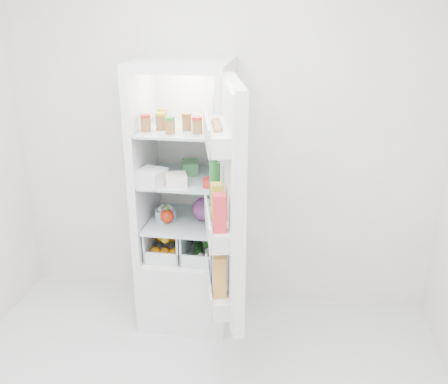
% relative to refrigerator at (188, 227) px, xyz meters
% --- Properties ---
extents(room_walls, '(3.02, 3.02, 2.61)m').
position_rel_refrigerator_xyz_m(room_walls, '(0.20, -1.25, 0.93)').
color(room_walls, beige).
rests_on(room_walls, ground).
extents(refrigerator, '(0.60, 0.60, 1.80)m').
position_rel_refrigerator_xyz_m(refrigerator, '(0.00, 0.00, 0.00)').
color(refrigerator, silver).
rests_on(refrigerator, ground).
extents(shelf_low, '(0.49, 0.53, 0.01)m').
position_rel_refrigerator_xyz_m(shelf_low, '(-0.00, -0.06, 0.07)').
color(shelf_low, '#AFC4CD').
rests_on(shelf_low, refrigerator).
extents(shelf_mid, '(0.49, 0.53, 0.02)m').
position_rel_refrigerator_xyz_m(shelf_mid, '(-0.00, -0.06, 0.38)').
color(shelf_mid, '#AFC4CD').
rests_on(shelf_mid, refrigerator).
extents(shelf_top, '(0.49, 0.53, 0.02)m').
position_rel_refrigerator_xyz_m(shelf_top, '(-0.00, -0.06, 0.71)').
color(shelf_top, '#AFC4CD').
rests_on(shelf_top, refrigerator).
extents(crisper_left, '(0.23, 0.46, 0.22)m').
position_rel_refrigerator_xyz_m(crisper_left, '(-0.12, -0.06, -0.06)').
color(crisper_left, silver).
rests_on(crisper_left, refrigerator).
extents(crisper_right, '(0.23, 0.46, 0.22)m').
position_rel_refrigerator_xyz_m(crisper_right, '(0.12, -0.06, -0.06)').
color(crisper_right, silver).
rests_on(crisper_right, refrigerator).
extents(condiment_jars, '(0.46, 0.32, 0.08)m').
position_rel_refrigerator_xyz_m(condiment_jars, '(-0.02, -0.14, 0.76)').
color(condiment_jars, '#B21919').
rests_on(condiment_jars, shelf_top).
extents(squeeze_bottle, '(0.08, 0.08, 0.20)m').
position_rel_refrigerator_xyz_m(squeeze_bottle, '(0.20, -0.02, 0.82)').
color(squeeze_bottle, silver).
rests_on(squeeze_bottle, shelf_top).
extents(tub_white, '(0.19, 0.19, 0.10)m').
position_rel_refrigerator_xyz_m(tub_white, '(-0.17, -0.24, 0.44)').
color(tub_white, silver).
rests_on(tub_white, shelf_mid).
extents(tub_cream, '(0.16, 0.16, 0.07)m').
position_rel_refrigerator_xyz_m(tub_cream, '(-0.01, -0.23, 0.43)').
color(tub_cream, white).
rests_on(tub_cream, shelf_mid).
extents(tin_red, '(0.09, 0.09, 0.06)m').
position_rel_refrigerator_xyz_m(tin_red, '(0.19, -0.22, 0.42)').
color(tin_red, red).
rests_on(tin_red, shelf_mid).
extents(tub_green, '(0.13, 0.16, 0.08)m').
position_rel_refrigerator_xyz_m(tub_green, '(0.02, 0.01, 0.43)').
color(tub_green, '#3F8A49').
rests_on(tub_green, shelf_mid).
extents(red_cabbage, '(0.16, 0.16, 0.16)m').
position_rel_refrigerator_xyz_m(red_cabbage, '(0.12, -0.05, 0.16)').
color(red_cabbage, '#5E205E').
rests_on(red_cabbage, shelf_low).
extents(bell_pepper, '(0.09, 0.09, 0.09)m').
position_rel_refrigerator_xyz_m(bell_pepper, '(-0.11, -0.13, 0.13)').
color(bell_pepper, red).
rests_on(bell_pepper, shelf_low).
extents(mushroom_bowl, '(0.18, 0.18, 0.07)m').
position_rel_refrigerator_xyz_m(mushroom_bowl, '(-0.14, -0.07, 0.12)').
color(mushroom_bowl, '#97C1E1').
rests_on(mushroom_bowl, shelf_low).
extents(citrus_pile, '(0.20, 0.31, 0.16)m').
position_rel_refrigerator_xyz_m(citrus_pile, '(-0.13, -0.10, -0.08)').
color(citrus_pile, orange).
rests_on(citrus_pile, refrigerator).
extents(veg_pile, '(0.16, 0.30, 0.10)m').
position_rel_refrigerator_xyz_m(veg_pile, '(0.13, -0.06, -0.10)').
color(veg_pile, '#21511B').
rests_on(veg_pile, refrigerator).
extents(fridge_door, '(0.30, 0.60, 1.30)m').
position_rel_refrigerator_xyz_m(fridge_door, '(0.37, -0.63, 0.43)').
color(fridge_door, silver).
rests_on(fridge_door, refrigerator).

